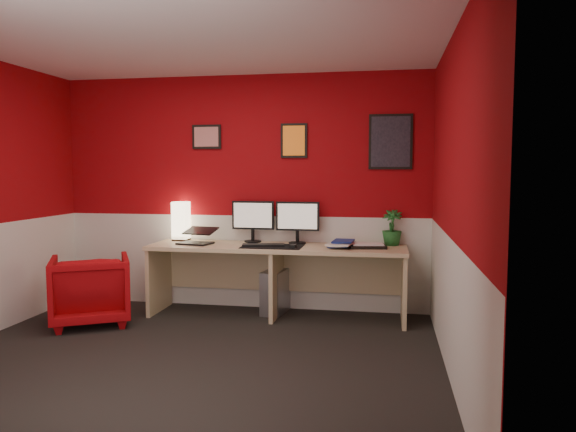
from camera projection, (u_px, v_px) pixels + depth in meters
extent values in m
cube|color=black|center=(186.00, 361.00, 4.28)|extent=(4.00, 3.50, 0.01)
cube|color=white|center=(180.00, 35.00, 4.07)|extent=(4.00, 3.50, 0.01)
cube|color=#91060B|center=(242.00, 193.00, 5.89)|extent=(4.00, 0.01, 2.50)
cube|color=#91060B|center=(41.00, 225.00, 2.46)|extent=(4.00, 0.01, 2.50)
cube|color=#91060B|center=(454.00, 205.00, 3.82)|extent=(0.01, 3.50, 2.50)
cube|color=silver|center=(243.00, 261.00, 5.95)|extent=(4.00, 0.01, 1.00)
cube|color=silver|center=(48.00, 385.00, 2.53)|extent=(4.00, 0.01, 1.00)
cube|color=silver|center=(450.00, 310.00, 3.89)|extent=(0.01, 3.50, 1.00)
cube|color=#D2BE86|center=(277.00, 281.00, 5.55)|extent=(2.60, 0.65, 0.73)
cube|color=#FFE5B2|center=(181.00, 222.00, 5.91)|extent=(0.16, 0.16, 0.40)
cube|color=black|center=(195.00, 234.00, 5.62)|extent=(0.37, 0.29, 0.22)
cube|color=black|center=(253.00, 215.00, 5.77)|extent=(0.45, 0.06, 0.58)
cube|color=black|center=(297.00, 216.00, 5.64)|extent=(0.45, 0.06, 0.58)
cube|color=black|center=(273.00, 246.00, 5.45)|extent=(0.60, 0.38, 0.01)
cube|color=black|center=(263.00, 245.00, 5.46)|extent=(0.44, 0.22, 0.02)
cube|color=black|center=(293.00, 246.00, 5.35)|extent=(0.06, 0.10, 0.03)
imported|color=navy|center=(329.00, 245.00, 5.46)|extent=(0.22, 0.29, 0.03)
imported|color=silver|center=(329.00, 243.00, 5.39)|extent=(0.29, 0.35, 0.02)
imported|color=navy|center=(333.00, 241.00, 5.40)|extent=(0.22, 0.28, 0.03)
cube|color=black|center=(368.00, 246.00, 5.37)|extent=(0.39, 0.30, 0.03)
imported|color=#19591E|center=(392.00, 228.00, 5.53)|extent=(0.23, 0.23, 0.36)
cube|color=#99999E|center=(276.00, 291.00, 5.73)|extent=(0.26, 0.47, 0.45)
imported|color=#A5080C|center=(90.00, 290.00, 5.30)|extent=(0.98, 0.99, 0.67)
cube|color=red|center=(207.00, 137.00, 5.90)|extent=(0.32, 0.02, 0.26)
cube|color=orange|center=(294.00, 141.00, 5.73)|extent=(0.28, 0.02, 0.36)
cube|color=black|center=(391.00, 142.00, 5.56)|extent=(0.44, 0.02, 0.56)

